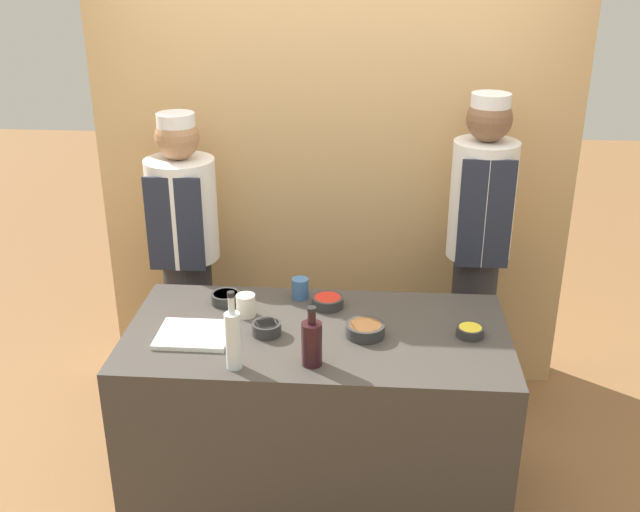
# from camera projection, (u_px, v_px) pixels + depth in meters

# --- Properties ---
(ground_plane) EXTENTS (14.00, 14.00, 0.00)m
(ground_plane) POSITION_uv_depth(u_px,v_px,m) (317.00, 497.00, 3.56)
(ground_plane) COLOR olive
(cabinet_wall) EXTENTS (2.61, 0.18, 2.40)m
(cabinet_wall) POSITION_uv_depth(u_px,v_px,m) (334.00, 180.00, 4.19)
(cabinet_wall) COLOR tan
(cabinet_wall) RESTS_ON ground_plane
(counter) EXTENTS (1.64, 0.82, 0.90)m
(counter) POSITION_uv_depth(u_px,v_px,m) (317.00, 418.00, 3.38)
(counter) COLOR #3D3833
(counter) RESTS_ON ground_plane
(sauce_bowl_brown) EXTENTS (0.17, 0.17, 0.05)m
(sauce_bowl_brown) POSITION_uv_depth(u_px,v_px,m) (365.00, 329.00, 3.16)
(sauce_bowl_brown) COLOR #2D2D2D
(sauce_bowl_brown) RESTS_ON counter
(sauce_bowl_purple) EXTENTS (0.14, 0.14, 0.05)m
(sauce_bowl_purple) POSITION_uv_depth(u_px,v_px,m) (226.00, 298.00, 3.44)
(sauce_bowl_purple) COLOR #2D2D2D
(sauce_bowl_purple) RESTS_ON counter
(sauce_bowl_red) EXTENTS (0.15, 0.15, 0.05)m
(sauce_bowl_red) POSITION_uv_depth(u_px,v_px,m) (328.00, 301.00, 3.41)
(sauce_bowl_red) COLOR #2D2D2D
(sauce_bowl_red) RESTS_ON counter
(sauce_bowl_yellow) EXTENTS (0.12, 0.12, 0.04)m
(sauce_bowl_yellow) POSITION_uv_depth(u_px,v_px,m) (470.00, 331.00, 3.16)
(sauce_bowl_yellow) COLOR #2D2D2D
(sauce_bowl_yellow) RESTS_ON counter
(sauce_bowl_white) EXTENTS (0.13, 0.13, 0.05)m
(sauce_bowl_white) POSITION_uv_depth(u_px,v_px,m) (267.00, 328.00, 3.17)
(sauce_bowl_white) COLOR #2D2D2D
(sauce_bowl_white) RESTS_ON counter
(cutting_board) EXTENTS (0.30, 0.25, 0.02)m
(cutting_board) POSITION_uv_depth(u_px,v_px,m) (194.00, 335.00, 3.16)
(cutting_board) COLOR white
(cutting_board) RESTS_ON counter
(bottle_wine) EXTENTS (0.08, 0.08, 0.25)m
(bottle_wine) POSITION_uv_depth(u_px,v_px,m) (312.00, 342.00, 2.92)
(bottle_wine) COLOR black
(bottle_wine) RESTS_ON counter
(bottle_clear) EXTENTS (0.06, 0.06, 0.33)m
(bottle_clear) POSITION_uv_depth(u_px,v_px,m) (233.00, 339.00, 2.89)
(bottle_clear) COLOR silver
(bottle_clear) RESTS_ON counter
(cup_blue) EXTENTS (0.08, 0.08, 0.10)m
(cup_blue) POSITION_uv_depth(u_px,v_px,m) (300.00, 288.00, 3.48)
(cup_blue) COLOR #386093
(cup_blue) RESTS_ON counter
(cup_cream) EXTENTS (0.09, 0.09, 0.10)m
(cup_cream) POSITION_uv_depth(u_px,v_px,m) (246.00, 305.00, 3.32)
(cup_cream) COLOR silver
(cup_cream) RESTS_ON counter
(chef_left) EXTENTS (0.36, 0.36, 1.65)m
(chef_left) POSITION_uv_depth(u_px,v_px,m) (186.00, 253.00, 4.01)
(chef_left) COLOR #28282D
(chef_left) RESTS_ON ground_plane
(chef_right) EXTENTS (0.33, 0.33, 1.77)m
(chef_right) POSITION_uv_depth(u_px,v_px,m) (478.00, 246.00, 3.87)
(chef_right) COLOR #28282D
(chef_right) RESTS_ON ground_plane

